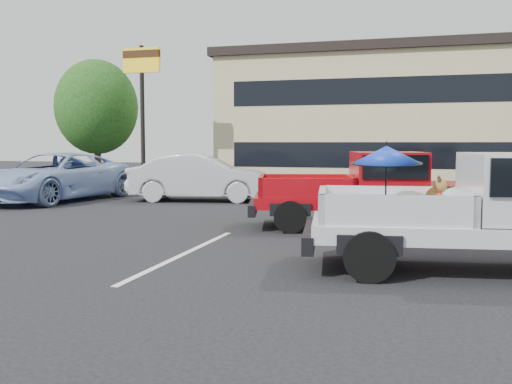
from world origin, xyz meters
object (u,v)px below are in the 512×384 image
at_px(tree_left, 97,107).
at_px(silver_pickup, 506,206).
at_px(blue_suv, 55,177).
at_px(motel_sign, 142,79).
at_px(silver_sedan, 201,178).
at_px(red_pickup, 380,187).

xyz_separation_m(tree_left, silver_pickup, (16.43, -14.96, -2.68)).
bearing_deg(blue_suv, silver_pickup, -22.80).
bearing_deg(motel_sign, silver_sedan, -38.85).
xyz_separation_m(tree_left, silver_sedan, (7.76, -6.03, -2.92)).
xyz_separation_m(tree_left, red_pickup, (14.22, -10.72, -2.74)).
bearing_deg(tree_left, silver_sedan, -37.84).
height_order(silver_pickup, red_pickup, silver_pickup).
relative_size(motel_sign, silver_pickup, 1.01).
height_order(silver_pickup, silver_sedan, silver_pickup).
bearing_deg(blue_suv, red_pickup, -10.01).
bearing_deg(silver_pickup, tree_left, 128.98).
bearing_deg(red_pickup, silver_sedan, 130.22).
height_order(motel_sign, silver_sedan, motel_sign).
bearing_deg(red_pickup, blue_suv, 149.86).
relative_size(silver_pickup, blue_suv, 0.98).
distance_m(tree_left, silver_sedan, 10.25).
relative_size(tree_left, silver_pickup, 1.02).
bearing_deg(silver_pickup, motel_sign, 127.40).
relative_size(silver_pickup, red_pickup, 1.02).
bearing_deg(silver_sedan, blue_suv, 94.86).
relative_size(red_pickup, blue_suv, 0.96).
distance_m(motel_sign, red_pickup, 13.32).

